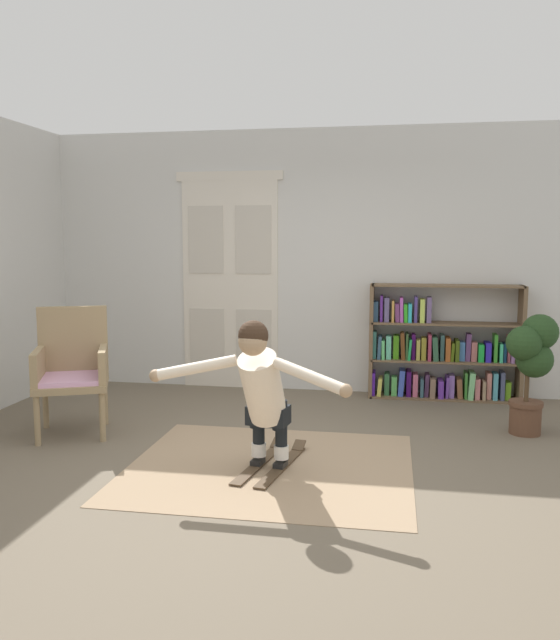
% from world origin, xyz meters
% --- Properties ---
extents(ground_plane, '(7.20, 7.20, 0.00)m').
position_xyz_m(ground_plane, '(0.00, 0.00, 0.00)').
color(ground_plane, '#6B5E4D').
extents(back_wall, '(6.00, 0.10, 2.90)m').
position_xyz_m(back_wall, '(0.00, 2.60, 1.45)').
color(back_wall, silver).
rests_on(back_wall, ground).
extents(double_door, '(1.22, 0.05, 2.45)m').
position_xyz_m(double_door, '(-0.92, 2.54, 1.23)').
color(double_door, beige).
rests_on(double_door, ground).
extents(rug, '(2.10, 1.88, 0.01)m').
position_xyz_m(rug, '(0.02, 0.01, 0.00)').
color(rug, tan).
rests_on(rug, ground).
extents(bookshelf, '(1.58, 0.30, 1.22)m').
position_xyz_m(bookshelf, '(1.39, 2.39, 0.51)').
color(bookshelf, brown).
rests_on(bookshelf, ground).
extents(wicker_chair, '(0.78, 0.78, 1.10)m').
position_xyz_m(wicker_chair, '(-1.85, 0.58, 0.58)').
color(wicker_chair, '#9C835D').
rests_on(wicker_chair, ground).
extents(potted_plant, '(0.45, 0.40, 1.06)m').
position_xyz_m(potted_plant, '(2.10, 1.22, 0.65)').
color(potted_plant, brown).
rests_on(potted_plant, ground).
extents(skis_pair, '(0.42, 0.98, 0.07)m').
position_xyz_m(skis_pair, '(0.03, 0.04, 0.02)').
color(skis_pair, '#4D3A26').
rests_on(skis_pair, rug).
extents(person_skier, '(1.46, 0.74, 1.07)m').
position_xyz_m(person_skier, '(-0.01, -0.17, 0.67)').
color(person_skier, white).
rests_on(person_skier, skis_pair).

